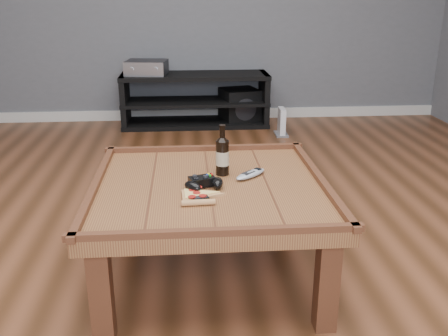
{
  "coord_description": "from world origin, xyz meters",
  "views": [
    {
      "loc": [
        -0.09,
        -2.01,
        1.24
      ],
      "look_at": [
        0.06,
        0.0,
        0.52
      ],
      "focal_mm": 40.0,
      "sensor_mm": 36.0,
      "label": 1
    }
  ],
  "objects": [
    {
      "name": "media_console",
      "position": [
        0.0,
        2.75,
        0.25
      ],
      "size": [
        1.4,
        0.45,
        0.5
      ],
      "color": "black",
      "rests_on": "ground"
    },
    {
      "name": "beer_bottle",
      "position": [
        0.06,
        0.11,
        0.54
      ],
      "size": [
        0.06,
        0.06,
        0.23
      ],
      "color": "black",
      "rests_on": "coffee_table"
    },
    {
      "name": "coffee_table",
      "position": [
        0.0,
        0.0,
        0.39
      ],
      "size": [
        1.03,
        1.03,
        0.48
      ],
      "color": "#592E19",
      "rests_on": "ground"
    },
    {
      "name": "game_controller",
      "position": [
        -0.03,
        -0.05,
        0.47
      ],
      "size": [
        0.18,
        0.15,
        0.05
      ],
      "rotation": [
        0.0,
        0.0,
        0.31
      ],
      "color": "black",
      "rests_on": "coffee_table"
    },
    {
      "name": "baseboard",
      "position": [
        0.0,
        2.99,
        0.05
      ],
      "size": [
        5.0,
        0.02,
        0.1
      ],
      "primitive_type": "cube",
      "color": "silver",
      "rests_on": "ground"
    },
    {
      "name": "remote_control",
      "position": [
        0.19,
        0.07,
        0.46
      ],
      "size": [
        0.17,
        0.17,
        0.03
      ],
      "rotation": [
        0.0,
        0.0,
        -0.83
      ],
      "color": "#959BA2",
      "rests_on": "coffee_table"
    },
    {
      "name": "subwoofer",
      "position": [
        0.44,
        2.8,
        0.17
      ],
      "size": [
        0.41,
        0.41,
        0.34
      ],
      "rotation": [
        0.0,
        0.0,
        0.25
      ],
      "color": "black",
      "rests_on": "ground"
    },
    {
      "name": "pizza_slice",
      "position": [
        -0.06,
        -0.15,
        0.46
      ],
      "size": [
        0.16,
        0.24,
        0.02
      ],
      "rotation": [
        0.0,
        0.0,
        0.05
      ],
      "color": "#B1844D",
      "rests_on": "coffee_table"
    },
    {
      "name": "av_receiver",
      "position": [
        -0.45,
        2.75,
        0.56
      ],
      "size": [
        0.41,
        0.35,
        0.13
      ],
      "rotation": [
        0.0,
        0.0,
        -0.13
      ],
      "color": "black",
      "rests_on": "media_console"
    },
    {
      "name": "ground",
      "position": [
        0.0,
        0.0,
        0.0
      ],
      "size": [
        6.0,
        6.0,
        0.0
      ],
      "primitive_type": "plane",
      "color": "#432613",
      "rests_on": "ground"
    },
    {
      "name": "game_console",
      "position": [
        0.77,
        2.32,
        0.11
      ],
      "size": [
        0.12,
        0.2,
        0.25
      ],
      "rotation": [
        0.0,
        0.0,
        -0.03
      ],
      "color": "slate",
      "rests_on": "ground"
    },
    {
      "name": "smartphone",
      "position": [
        -0.06,
        -0.14,
        0.46
      ],
      "size": [
        0.09,
        0.13,
        0.02
      ],
      "rotation": [
        0.0,
        0.0,
        0.28
      ],
      "color": "black",
      "rests_on": "coffee_table"
    }
  ]
}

